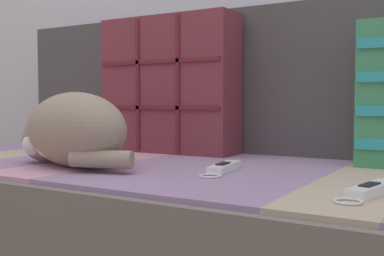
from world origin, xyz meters
TOP-DOWN VIEW (x-y plane):
  - couch at (0.00, 0.12)m, footprint 1.88×0.86m
  - sofa_backrest at (0.00, 0.48)m, footprint 1.84×0.14m
  - throw_pillow_quilted at (-0.22, 0.33)m, footprint 0.46×0.14m
  - sleeping_cat at (-0.25, -0.08)m, footprint 0.40×0.23m
  - game_remote_near at (0.48, -0.08)m, footprint 0.08×0.20m
  - game_remote_far at (0.13, 0.04)m, footprint 0.07×0.20m

SIDE VIEW (x-z plane):
  - couch at x=0.00m, z-range 0.00..0.38m
  - game_remote_far at x=0.13m, z-range 0.38..0.40m
  - game_remote_near at x=0.48m, z-range 0.38..0.40m
  - sleeping_cat at x=-0.25m, z-range 0.38..0.57m
  - throw_pillow_quilted at x=-0.22m, z-range 0.38..0.82m
  - sofa_backrest at x=0.00m, z-range 0.38..0.84m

